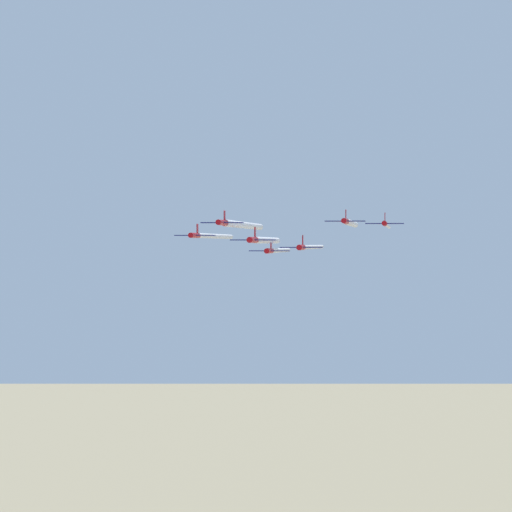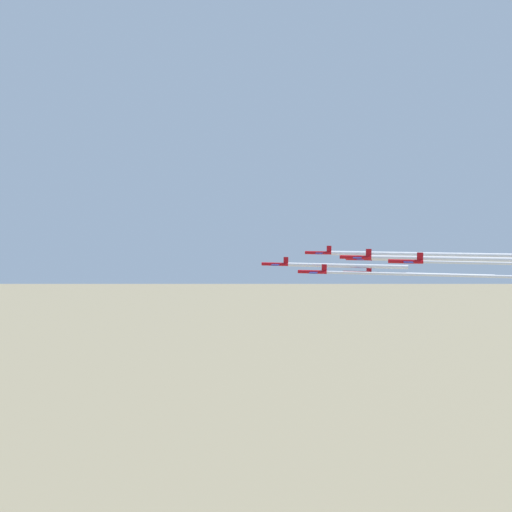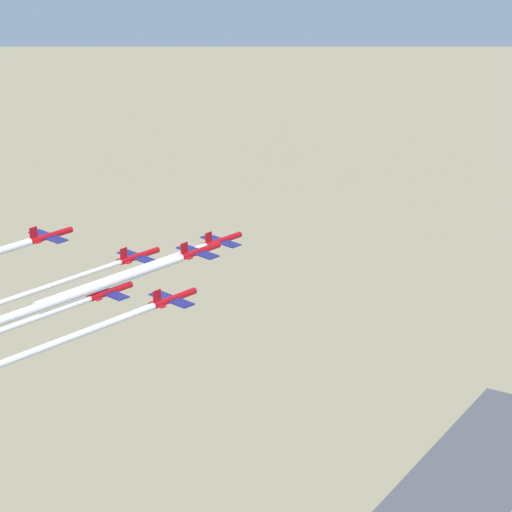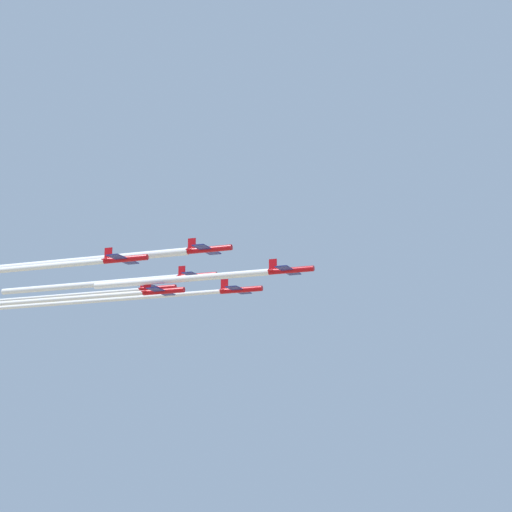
{
  "view_description": "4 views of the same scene",
  "coord_description": "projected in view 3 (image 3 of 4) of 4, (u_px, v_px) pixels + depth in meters",
  "views": [
    {
      "loc": [
        222.57,
        4.46,
        115.62
      ],
      "look_at": [
        7.13,
        -13.83,
        113.46
      ],
      "focal_mm": 85.0,
      "sensor_mm": 36.0,
      "label": 1
    },
    {
      "loc": [
        -14.68,
        140.41,
        130.64
      ],
      "look_at": [
        14.72,
        -8.78,
        119.23
      ],
      "focal_mm": 35.0,
      "sensor_mm": 36.0,
      "label": 2
    },
    {
      "loc": [
        -135.82,
        -148.36,
        187.2
      ],
      "look_at": [
        12.55,
        -19.34,
        113.85
      ],
      "focal_mm": 85.0,
      "sensor_mm": 36.0,
      "label": 3
    },
    {
      "loc": [
        60.71,
        -181.54,
        78.95
      ],
      "look_at": [
        3.98,
        -17.05,
        118.75
      ],
      "focal_mm": 70.0,
      "sensor_mm": 36.0,
      "label": 4
    }
  ],
  "objects": [
    {
      "name": "smoke_trail_2",
      "position": [
        42.0,
        306.0,
        173.86
      ],
      "size": [
        54.99,
        3.64,
        1.39
      ],
      "rotation": [
        0.0,
        0.0,
        4.67
      ],
      "color": "white"
    },
    {
      "name": "jet_5",
      "position": [
        173.0,
        299.0,
        182.55
      ],
      "size": [
        8.54,
        8.03,
        2.86
      ],
      "rotation": [
        0.0,
        0.0,
        4.67
      ],
      "color": "#B20C14"
    },
    {
      "name": "smoke_trail_4",
      "position": [
        0.0,
        331.0,
        178.89
      ],
      "size": [
        34.4,
        2.31,
        0.9
      ],
      "rotation": [
        0.0,
        0.0,
        4.67
      ],
      "color": "white"
    },
    {
      "name": "smoke_trail_0",
      "position": [
        126.0,
        274.0,
        194.96
      ],
      "size": [
        36.02,
        2.67,
        1.2
      ],
      "rotation": [
        0.0,
        0.0,
        4.67
      ],
      "color": "white"
    },
    {
      "name": "jet_4",
      "position": [
        109.0,
        292.0,
        193.26
      ],
      "size": [
        8.54,
        8.03,
        2.86
      ],
      "rotation": [
        0.0,
        0.0,
        4.67
      ],
      "color": "#B20C14"
    },
    {
      "name": "jet_2",
      "position": [
        199.0,
        251.0,
        195.23
      ],
      "size": [
        8.54,
        8.03,
        2.86
      ],
      "rotation": [
        0.0,
        0.0,
        4.67
      ],
      "color": "#B20C14"
    },
    {
      "name": "smoke_trail_5",
      "position": [
        29.0,
        353.0,
        164.37
      ],
      "size": [
        45.61,
        2.89,
        1.02
      ],
      "rotation": [
        0.0,
        0.0,
        4.67
      ],
      "color": "white"
    },
    {
      "name": "jet_3",
      "position": [
        49.0,
        236.0,
        200.84
      ],
      "size": [
        8.54,
        8.03,
        2.86
      ],
      "rotation": [
        0.0,
        0.0,
        4.67
      ],
      "color": "#B20C14"
    },
    {
      "name": "jet_0",
      "position": [
        222.0,
        240.0,
        209.87
      ],
      "size": [
        8.54,
        8.03,
        2.86
      ],
      "rotation": [
        0.0,
        0.0,
        4.67
      ],
      "color": "#B20C14"
    },
    {
      "name": "jet_1",
      "position": [
        138.0,
        256.0,
        206.49
      ],
      "size": [
        8.54,
        8.03,
        2.86
      ],
      "rotation": [
        0.0,
        0.0,
        4.67
      ],
      "color": "#B20C14"
    }
  ]
}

